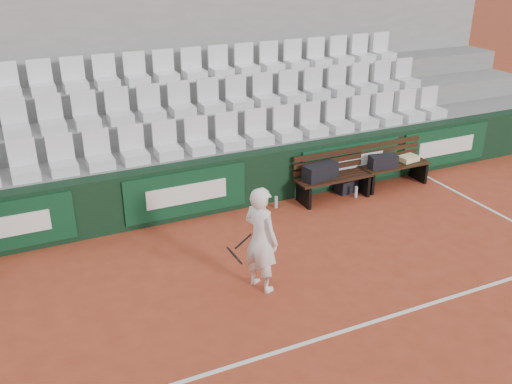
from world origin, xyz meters
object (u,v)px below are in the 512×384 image
(bench_right, at_px, (393,175))
(water_bottle_far, at_px, (356,192))
(bench_left, at_px, (333,188))
(tennis_player, at_px, (261,239))
(sports_bag_right, at_px, (383,161))
(sports_bag_left, at_px, (320,171))
(water_bottle_near, at_px, (276,202))
(sports_bag_ground, at_px, (346,186))

(bench_right, bearing_deg, water_bottle_far, -169.14)
(bench_left, relative_size, tennis_player, 0.96)
(sports_bag_right, distance_m, water_bottle_far, 0.85)
(bench_left, bearing_deg, bench_right, 2.25)
(bench_left, distance_m, sports_bag_right, 1.18)
(sports_bag_left, bearing_deg, sports_bag_right, -1.27)
(water_bottle_near, xyz_separation_m, tennis_player, (-1.39, -2.26, 0.67))
(sports_bag_left, xyz_separation_m, sports_bag_ground, (0.68, 0.12, -0.46))
(bench_right, relative_size, water_bottle_near, 6.62)
(tennis_player, bearing_deg, sports_bag_ground, 38.00)
(sports_bag_right, height_order, tennis_player, tennis_player)
(bench_left, bearing_deg, tennis_player, -139.91)
(bench_left, distance_m, tennis_player, 3.39)
(water_bottle_far, height_order, tennis_player, tennis_player)
(sports_bag_left, distance_m, sports_bag_right, 1.41)
(sports_bag_left, height_order, sports_bag_ground, sports_bag_left)
(bench_left, xyz_separation_m, tennis_player, (-2.56, -2.16, 0.55))
(bench_right, xyz_separation_m, sports_bag_left, (-1.72, -0.01, 0.37))
(bench_left, bearing_deg, sports_bag_right, 0.60)
(bench_right, height_order, sports_bag_left, sports_bag_left)
(bench_right, xyz_separation_m, sports_bag_ground, (-1.04, 0.10, -0.10))
(tennis_player, bearing_deg, water_bottle_far, 34.00)
(sports_bag_right, height_order, water_bottle_far, sports_bag_right)
(bench_right, distance_m, water_bottle_near, 2.62)
(water_bottle_far, relative_size, tennis_player, 0.14)
(sports_bag_right, xyz_separation_m, tennis_player, (-3.69, -2.17, 0.20))
(bench_left, distance_m, water_bottle_near, 1.18)
(sports_bag_ground, bearing_deg, water_bottle_far, -84.46)
(water_bottle_near, height_order, tennis_player, tennis_player)
(sports_bag_ground, bearing_deg, sports_bag_right, -11.60)
(sports_bag_right, relative_size, sports_bag_ground, 1.27)
(bench_right, xyz_separation_m, water_bottle_near, (-2.62, 0.04, -0.11))
(sports_bag_left, xyz_separation_m, water_bottle_near, (-0.90, 0.06, -0.48))
(sports_bag_ground, bearing_deg, tennis_player, -142.00)
(sports_bag_ground, bearing_deg, sports_bag_left, -170.26)
(bench_left, bearing_deg, sports_bag_ground, 21.69)
(bench_right, height_order, sports_bag_ground, bench_right)
(water_bottle_near, relative_size, tennis_player, 0.15)
(bench_left, relative_size, sports_bag_ground, 3.52)
(bench_left, height_order, water_bottle_near, bench_left)
(water_bottle_near, bearing_deg, water_bottle_far, -8.39)
(sports_bag_left, height_order, water_bottle_near, sports_bag_left)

